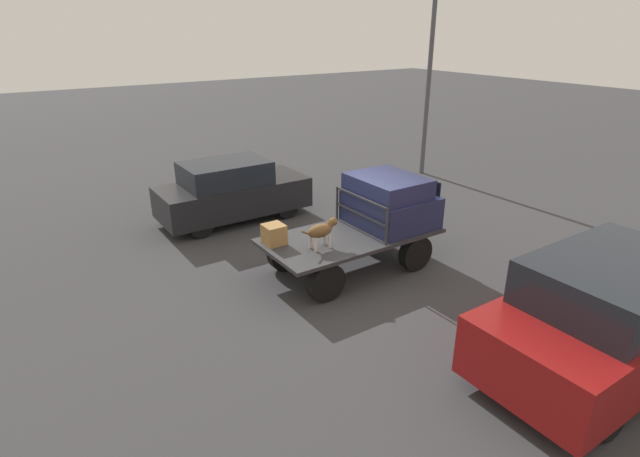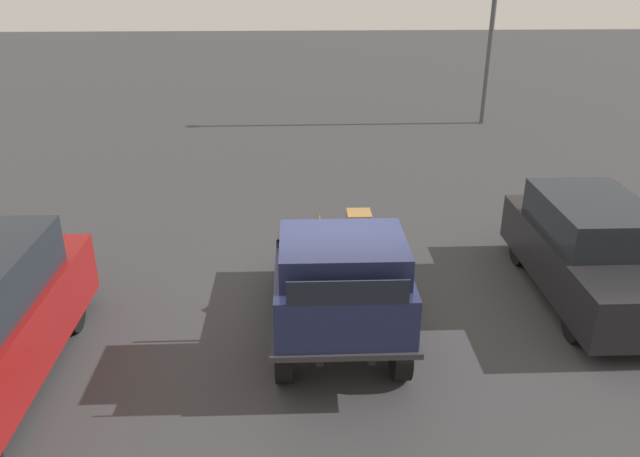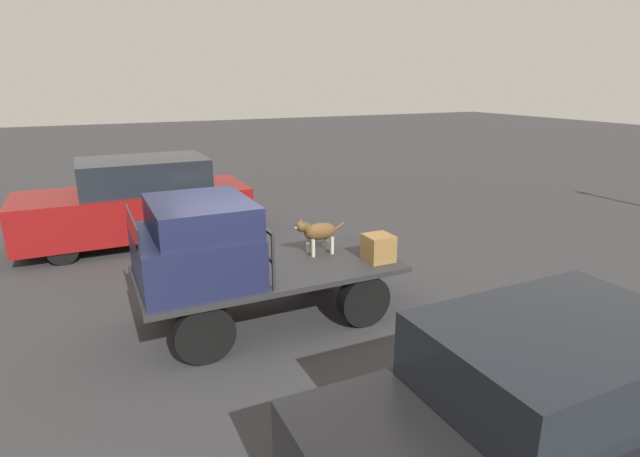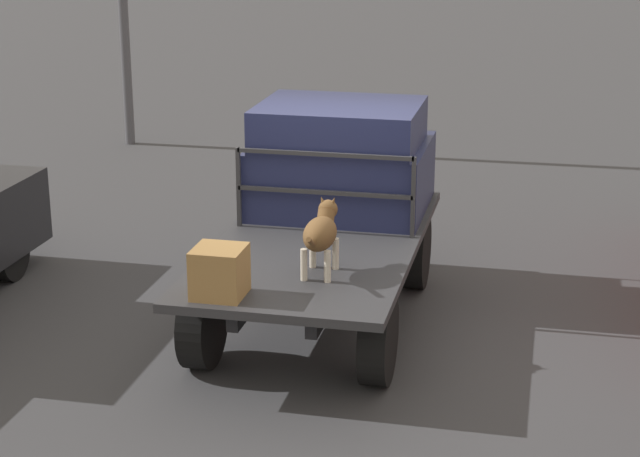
# 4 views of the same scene
# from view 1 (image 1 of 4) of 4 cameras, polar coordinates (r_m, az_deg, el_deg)

# --- Properties ---
(ground_plane) EXTENTS (80.00, 80.00, 0.00)m
(ground_plane) POSITION_cam_1_polar(r_m,az_deg,el_deg) (11.27, 3.44, -4.67)
(ground_plane) COLOR #38383A
(flatbed_truck) EXTENTS (3.90, 1.91, 0.86)m
(flatbed_truck) POSITION_cam_1_polar(r_m,az_deg,el_deg) (11.00, 3.51, -1.81)
(flatbed_truck) COLOR black
(flatbed_truck) RESTS_ON ground
(truck_cab) EXTENTS (1.58, 1.79, 1.14)m
(truck_cab) POSITION_cam_1_polar(r_m,az_deg,el_deg) (11.36, 7.95, 3.07)
(truck_cab) COLOR #1E2347
(truck_cab) RESTS_ON flatbed_truck
(truck_headboard) EXTENTS (0.04, 1.79, 0.81)m
(truck_headboard) POSITION_cam_1_polar(r_m,az_deg,el_deg) (10.85, 4.66, 2.26)
(truck_headboard) COLOR #2D2D30
(truck_headboard) RESTS_ON flatbed_truck
(dog) EXTENTS (0.90, 0.28, 0.63)m
(dog) POSITION_cam_1_polar(r_m,az_deg,el_deg) (10.10, 0.25, -0.18)
(dog) COLOR beige
(dog) RESTS_ON flatbed_truck
(cargo_crate) EXTENTS (0.42, 0.42, 0.42)m
(cargo_crate) POSITION_cam_1_polar(r_m,az_deg,el_deg) (10.37, -5.28, -0.66)
(cargo_crate) COLOR olive
(cargo_crate) RESTS_ON flatbed_truck
(parked_sedan) EXTENTS (4.10, 1.72, 1.69)m
(parked_sedan) POSITION_cam_1_polar(r_m,az_deg,el_deg) (14.00, -10.06, 4.23)
(parked_sedan) COLOR black
(parked_sedan) RESTS_ON ground
(parked_pickup_far) EXTENTS (4.96, 2.02, 1.92)m
(parked_pickup_far) POSITION_cam_1_polar(r_m,az_deg,el_deg) (9.09, 30.50, -8.35)
(parked_pickup_far) COLOR black
(parked_pickup_far) RESTS_ON ground
(light_pole_near) EXTENTS (0.36, 0.36, 6.84)m
(light_pole_near) POSITION_cam_1_polar(r_m,az_deg,el_deg) (18.30, 12.51, 18.43)
(light_pole_near) COLOR #4C4C51
(light_pole_near) RESTS_ON ground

